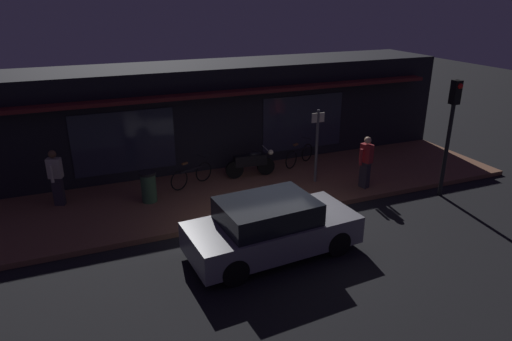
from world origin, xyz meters
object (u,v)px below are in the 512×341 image
trash_bin (149,187)px  parked_car_near (271,227)px  motorcycle (251,162)px  traffic_light_pole (452,118)px  person_bystander (366,161)px  bicycle_extra (192,175)px  person_photographer (56,177)px  bicycle_parked (299,155)px  sign_post (317,142)px

trash_bin → parked_car_near: parked_car_near is taller
motorcycle → traffic_light_pole: (5.03, -3.38, 1.83)m
person_bystander → bicycle_extra: bearing=156.4°
person_bystander → person_photographer: bearing=165.8°
traffic_light_pole → motorcycle: bearing=146.1°
motorcycle → bicycle_extra: 2.07m
trash_bin → bicycle_parked: bearing=11.2°
trash_bin → traffic_light_pole: (8.56, -2.66, 1.86)m
bicycle_extra → person_bystander: person_bystander is taller
parked_car_near → person_photographer: bearing=135.9°
bicycle_extra → parked_car_near: size_ratio=0.36×
bicycle_extra → bicycle_parked: bearing=5.8°
motorcycle → bicycle_parked: 2.04m
person_bystander → parked_car_near: person_bystander is taller
bicycle_extra → trash_bin: bearing=-155.0°
parked_car_near → motorcycle: bearing=74.0°
bicycle_parked → traffic_light_pole: (3.02, -3.76, 1.97)m
person_photographer → sign_post: (7.76, -1.27, 0.48)m
bicycle_extra → person_bystander: bearing=-23.6°
trash_bin → motorcycle: bearing=11.5°
bicycle_parked → trash_bin: trash_bin is taller
bicycle_extra → person_photographer: (-3.93, 0.07, 0.52)m
parked_car_near → sign_post: bearing=47.0°
person_photographer → traffic_light_pole: size_ratio=0.46×
person_photographer → parked_car_near: size_ratio=0.40×
person_bystander → sign_post: 1.64m
motorcycle → bicycle_extra: motorcycle is taller
person_photographer → traffic_light_pole: (11.02, -3.42, 1.45)m
bicycle_extra → sign_post: size_ratio=0.63×
sign_post → traffic_light_pole: 4.03m
bicycle_parked → person_bystander: bearing=-69.7°
traffic_light_pole → person_photographer: bearing=162.7°
motorcycle → traffic_light_pole: size_ratio=0.47×
motorcycle → sign_post: size_ratio=0.71×
trash_bin → person_bystander: bearing=-13.1°
bicycle_parked → parked_car_near: 5.90m
bicycle_parked → person_bystander: person_bystander is taller
person_photographer → person_bystander: size_ratio=1.00×
person_bystander → sign_post: size_ratio=0.70×
bicycle_parked → bicycle_extra: bearing=-174.2°
bicycle_parked → sign_post: 1.91m
person_photographer → person_bystander: 9.25m
motorcycle → person_photographer: person_photographer is taller
person_photographer → parked_car_near: bearing=-44.1°
traffic_light_pole → trash_bin: bearing=162.7°
trash_bin → traffic_light_pole: bearing=-17.3°
bicycle_parked → bicycle_extra: same height
motorcycle → trash_bin: bearing=-168.5°
motorcycle → sign_post: sign_post is taller
motorcycle → sign_post: bearing=-34.7°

